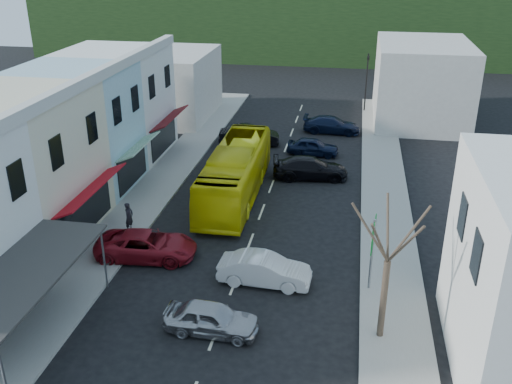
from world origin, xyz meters
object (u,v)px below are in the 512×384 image
at_px(direction_sign, 372,256).
at_px(car_white, 265,270).
at_px(bus, 235,174).
at_px(street_tree, 388,261).
at_px(traffic_signal, 366,83).
at_px(pedestrian_left, 129,217).
at_px(car_silver, 211,318).
at_px(car_red, 147,246).

bearing_deg(direction_sign, car_white, -171.47).
relative_size(bus, street_tree, 1.57).
bearing_deg(bus, car_white, -71.15).
bearing_deg(traffic_signal, car_white, 60.88).
height_order(pedestrian_left, direction_sign, direction_sign).
distance_m(car_silver, pedestrian_left, 10.36).
bearing_deg(car_white, direction_sign, -84.77).
xyz_separation_m(pedestrian_left, direction_sign, (13.29, -3.56, 0.88)).
relative_size(car_white, street_tree, 0.60).
bearing_deg(traffic_signal, bus, 48.80).
height_order(car_white, direction_sign, direction_sign).
bearing_deg(bus, direction_sign, -49.15).
relative_size(bus, pedestrian_left, 6.82).
bearing_deg(pedestrian_left, direction_sign, -93.87).
distance_m(bus, pedestrian_left, 7.72).
bearing_deg(car_red, pedestrian_left, 32.50).
xyz_separation_m(car_white, direction_sign, (4.97, 0.22, 1.18)).
bearing_deg(car_silver, traffic_signal, -7.71).
bearing_deg(pedestrian_left, car_red, -131.12).
height_order(bus, direction_sign, direction_sign).
bearing_deg(traffic_signal, pedestrian_left, 44.21).
relative_size(car_white, car_red, 0.96).
xyz_separation_m(direction_sign, traffic_signal, (-0.25, 31.25, 0.91)).
bearing_deg(car_white, pedestrian_left, 68.23).
height_order(bus, car_red, bus).
height_order(car_silver, direction_sign, direction_sign).
xyz_separation_m(street_tree, traffic_signal, (-0.68, 34.75, -0.90)).
bearing_deg(direction_sign, car_red, -179.65).
height_order(pedestrian_left, street_tree, street_tree).
relative_size(bus, car_silver, 2.64).
xyz_separation_m(car_red, traffic_signal, (11.15, 30.13, 2.09)).
distance_m(car_white, direction_sign, 5.12).
height_order(car_silver, car_white, same).
bearing_deg(pedestrian_left, car_white, -103.33).
bearing_deg(street_tree, direction_sign, 97.05).
height_order(car_white, traffic_signal, traffic_signal).
bearing_deg(car_red, street_tree, -116.62).
relative_size(car_silver, traffic_signal, 0.79).
relative_size(car_silver, direction_sign, 1.17).
height_order(car_silver, pedestrian_left, pedestrian_left).
bearing_deg(car_silver, direction_sign, -54.24).
distance_m(direction_sign, traffic_signal, 31.26).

